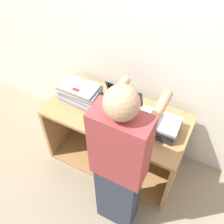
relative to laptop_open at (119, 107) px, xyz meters
name	(u,v)px	position (x,y,z in m)	size (l,w,h in m)	color
ground_plane	(102,181)	(0.00, -0.38, -0.81)	(12.00, 12.00, 0.00)	gray
wall_back	(139,51)	(0.00, 0.38, 0.39)	(8.00, 0.05, 2.40)	silver
cart	(120,133)	(0.00, 0.03, -0.43)	(1.36, 0.65, 0.76)	#A87A47
laptop_open	(119,107)	(0.00, 0.00, 0.00)	(0.37, 0.31, 0.24)	#333338
laptop_stack_left	(80,93)	(-0.40, -0.05, 0.04)	(0.39, 0.26, 0.18)	#B7B7BC
laptop_stack_right	(158,124)	(0.40, -0.05, 0.02)	(0.39, 0.25, 0.13)	#232326
person	(119,168)	(0.30, -0.60, 0.02)	(0.40, 0.53, 1.65)	#2D3342
inventory_tag	(76,90)	(-0.40, -0.11, 0.14)	(0.06, 0.02, 0.01)	red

